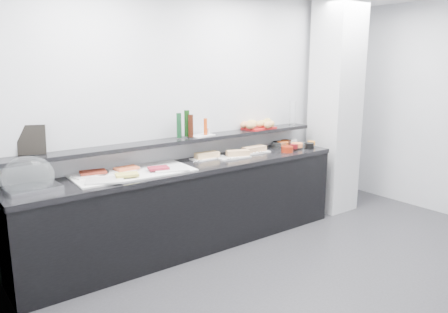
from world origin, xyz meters
TOP-DOWN VIEW (x-y plane):
  - ground at (0.00, 0.00)m, footprint 5.00×5.00m
  - back_wall at (0.00, 2.00)m, footprint 5.00×0.02m
  - column at (1.50, 1.65)m, footprint 0.50×0.50m
  - buffet_cabinet at (-0.70, 1.70)m, footprint 3.60×0.60m
  - counter_top at (-0.70, 1.70)m, footprint 3.62×0.62m
  - wall_shelf at (-0.70, 1.88)m, footprint 3.60×0.25m
  - cloche_base at (-2.23, 1.70)m, footprint 0.43×0.31m
  - cloche_dome at (-2.26, 1.72)m, footprint 0.47×0.38m
  - linen_runner at (-1.32, 1.73)m, footprint 1.15×0.58m
  - platter_meat_a at (-1.73, 1.85)m, footprint 0.30×0.23m
  - food_meat_a at (-1.67, 1.85)m, footprint 0.26×0.20m
  - platter_salmon at (-1.39, 1.82)m, footprint 0.30×0.25m
  - food_salmon at (-1.35, 1.81)m, footprint 0.22×0.14m
  - platter_cheese at (-1.67, 1.58)m, footprint 0.38×0.33m
  - food_cheese at (-1.45, 1.58)m, footprint 0.23×0.18m
  - platter_meat_b at (-0.99, 1.58)m, footprint 0.38×0.32m
  - food_meat_b at (-1.10, 1.63)m, footprint 0.21×0.16m
  - sandwich_plate_left at (-0.38, 1.84)m, footprint 0.40×0.18m
  - sandwich_food_left at (-0.40, 1.82)m, footprint 0.28×0.12m
  - tongs_left at (-0.59, 1.73)m, footprint 0.15×0.06m
  - sandwich_plate_mid at (-0.14, 1.68)m, footprint 0.38×0.19m
  - sandwich_food_mid at (-0.07, 1.70)m, footprint 0.27×0.18m
  - tongs_mid at (-0.20, 1.61)m, footprint 0.16×0.01m
  - sandwich_plate_right at (0.21, 1.76)m, footprint 0.40×0.20m
  - sandwich_food_right at (0.22, 1.76)m, footprint 0.30×0.12m
  - tongs_right at (0.23, 1.69)m, footprint 0.16×0.04m
  - bowl_glass_fruit at (0.65, 1.80)m, footprint 0.21×0.21m
  - fill_glass_fruit at (0.72, 1.80)m, footprint 0.14×0.14m
  - bowl_black_jam at (0.69, 1.84)m, footprint 0.16×0.16m
  - fill_black_jam at (0.82, 1.85)m, footprint 0.14×0.14m
  - bowl_glass_cream at (0.84, 1.80)m, footprint 0.18×0.18m
  - fill_glass_cream at (0.91, 1.83)m, footprint 0.15×0.15m
  - bowl_red_jam at (0.56, 1.55)m, footprint 0.14×0.14m
  - fill_red_jam at (0.70, 1.59)m, footprint 0.11×0.11m
  - bowl_glass_salmon at (0.88, 1.62)m, footprint 0.17×0.17m
  - fill_glass_salmon at (0.79, 1.63)m, footprint 0.15×0.15m
  - bowl_black_fruit at (0.92, 1.55)m, footprint 0.15×0.15m
  - fill_black_fruit at (1.03, 1.61)m, footprint 0.12×0.12m
  - framed_print at (-2.15, 1.97)m, footprint 0.24×0.16m
  - print_art at (-2.13, 1.99)m, footprint 0.16×0.07m
  - condiment_tray at (-0.44, 1.88)m, footprint 0.30×0.22m
  - bottle_green_a at (-0.72, 1.87)m, footprint 0.06×0.06m
  - bottle_brown at (-0.60, 1.83)m, footprint 0.06×0.06m
  - bottle_green_b at (-0.61, 1.90)m, footprint 0.06×0.06m
  - bottle_hot at (-0.40, 1.86)m, footprint 0.05×0.05m
  - shaker_salt at (-0.38, 1.88)m, footprint 0.03×0.03m
  - shaker_pepper at (-0.35, 1.87)m, footprint 0.04×0.04m
  - bread_tray at (0.40, 1.90)m, footprint 0.39×0.29m
  - bread_roll_nw at (0.22, 1.94)m, footprint 0.16×0.14m
  - bread_roll_n at (0.37, 1.98)m, footprint 0.17×0.14m
  - bread_roll_ne at (0.62, 1.98)m, footprint 0.16×0.13m
  - bread_roll_sw at (0.23, 1.83)m, footprint 0.18×0.14m
  - bread_roll_s at (0.43, 1.77)m, footprint 0.13×0.10m
  - bread_roll_se at (0.50, 1.79)m, footprint 0.16×0.14m
  - bread_roll_midw at (0.40, 1.87)m, footprint 0.14×0.09m
  - bread_roll_mide at (0.44, 1.88)m, footprint 0.14×0.10m
  - carafe at (0.95, 1.87)m, footprint 0.09×0.09m

SIDE VIEW (x-z plane):
  - ground at x=0.00m, z-range 0.00..0.00m
  - buffet_cabinet at x=-0.70m, z-range 0.00..0.85m
  - counter_top at x=-0.70m, z-range 0.85..0.90m
  - linen_runner at x=-1.32m, z-range 0.90..0.91m
  - sandwich_plate_left at x=-0.38m, z-range 0.90..0.91m
  - sandwich_plate_mid at x=-0.14m, z-range 0.90..0.91m
  - sandwich_plate_right at x=0.21m, z-range 0.90..0.91m
  - tongs_left at x=-0.59m, z-range 0.92..0.92m
  - tongs_mid at x=-0.20m, z-range 0.92..0.92m
  - tongs_right at x=0.23m, z-range 0.92..0.92m
  - cloche_base at x=-2.23m, z-range 0.90..0.94m
  - platter_meat_a at x=-1.73m, z-range 0.92..0.93m
  - platter_salmon at x=-1.39m, z-range 0.92..0.93m
  - platter_cheese at x=-1.67m, z-range 0.92..0.93m
  - platter_meat_b at x=-0.99m, z-range 0.92..0.93m
  - bowl_glass_fruit at x=0.65m, z-range 0.90..0.97m
  - bowl_black_jam at x=0.69m, z-range 0.90..0.97m
  - bowl_glass_cream at x=0.84m, z-range 0.90..0.97m
  - bowl_red_jam at x=0.56m, z-range 0.90..0.97m
  - bowl_glass_salmon at x=0.88m, z-range 0.90..0.97m
  - bowl_black_fruit at x=0.92m, z-range 0.90..0.97m
  - food_meat_a at x=-1.67m, z-range 0.93..0.95m
  - food_salmon at x=-1.35m, z-range 0.93..0.95m
  - food_cheese at x=-1.45m, z-range 0.93..0.95m
  - food_meat_b at x=-1.10m, z-range 0.93..0.95m
  - sandwich_food_left at x=-0.40m, z-range 0.91..0.97m
  - sandwich_food_mid at x=-0.07m, z-range 0.91..0.97m
  - sandwich_food_right at x=0.22m, z-range 0.91..0.97m
  - fill_glass_fruit at x=0.72m, z-range 0.92..0.97m
  - fill_black_jam at x=0.82m, z-range 0.92..0.97m
  - fill_glass_cream at x=0.91m, z-range 0.92..0.97m
  - fill_red_jam at x=0.70m, z-range 0.92..0.97m
  - fill_glass_salmon at x=0.79m, z-range 0.92..0.97m
  - fill_black_fruit at x=1.03m, z-range 0.92..0.97m
  - cloche_dome at x=-2.26m, z-range 0.86..1.20m
  - wall_shelf at x=-0.70m, z-range 1.11..1.15m
  - condiment_tray at x=-0.44m, z-range 1.15..1.16m
  - bread_tray at x=0.40m, z-range 1.15..1.17m
  - shaker_salt at x=-0.38m, z-range 1.16..1.23m
  - shaker_pepper at x=-0.35m, z-range 1.16..1.23m
  - bread_roll_nw at x=0.22m, z-range 1.17..1.25m
  - bread_roll_n at x=0.37m, z-range 1.17..1.25m
  - bread_roll_ne at x=0.62m, z-range 1.17..1.25m
  - bread_roll_sw at x=0.23m, z-range 1.17..1.25m
  - bread_roll_s at x=0.43m, z-range 1.17..1.25m
  - bread_roll_se at x=0.50m, z-range 1.17..1.25m
  - bread_roll_midw at x=0.40m, z-range 1.17..1.25m
  - bread_roll_mide at x=0.44m, z-range 1.17..1.25m
  - bottle_hot at x=-0.40m, z-range 1.16..1.34m
  - framed_print at x=-2.15m, z-range 1.15..1.41m
  - print_art at x=-2.13m, z-range 1.17..1.39m
  - bottle_brown at x=-0.60m, z-range 1.16..1.40m
  - bottle_green_a at x=-0.72m, z-range 1.16..1.42m
  - carafe at x=0.95m, z-range 1.15..1.45m
  - bottle_green_b at x=-0.61m, z-range 1.16..1.44m
  - back_wall at x=0.00m, z-range 0.00..2.70m
  - column at x=1.50m, z-range 0.00..2.70m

